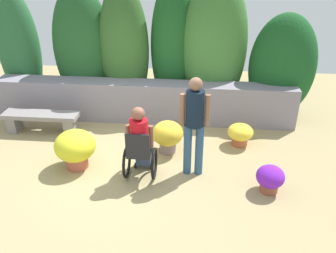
{
  "coord_description": "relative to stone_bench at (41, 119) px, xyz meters",
  "views": [
    {
      "loc": [
        1.24,
        -5.35,
        3.62
      ],
      "look_at": [
        0.73,
        0.03,
        0.85
      ],
      "focal_mm": 38.07,
      "sensor_mm": 36.0,
      "label": 1
    }
  ],
  "objects": [
    {
      "name": "flower_pot_red_accent",
      "position": [
        4.18,
        -0.17,
        -0.04
      ],
      "size": [
        0.51,
        0.51,
        0.45
      ],
      "color": "#AF5933",
      "rests_on": "ground"
    },
    {
      "name": "stone_retaining_wall",
      "position": [
        2.1,
        0.82,
        0.16
      ],
      "size": [
        6.7,
        0.53,
        0.91
      ],
      "primitive_type": "cube",
      "color": "gray",
      "rests_on": "ground"
    },
    {
      "name": "hedge_backdrop",
      "position": [
        2.4,
        1.46,
        1.14
      ],
      "size": [
        7.39,
        1.18,
        3.17
      ],
      "color": "#2A6437",
      "rests_on": "ground"
    },
    {
      "name": "flower_pot_terracotta_by_wall",
      "position": [
        4.54,
        -1.66,
        -0.05
      ],
      "size": [
        0.46,
        0.46,
        0.46
      ],
      "color": "brown",
      "rests_on": "ground"
    },
    {
      "name": "flower_pot_small_foreground",
      "position": [
        2.76,
        -0.57,
        0.07
      ],
      "size": [
        0.59,
        0.59,
        0.64
      ],
      "color": "gray",
      "rests_on": "ground"
    },
    {
      "name": "person_in_wheelchair",
      "position": [
        2.38,
        -1.42,
        0.33
      ],
      "size": [
        0.53,
        0.66,
        1.33
      ],
      "rotation": [
        0.0,
        0.0,
        -0.02
      ],
      "color": "black",
      "rests_on": "ground"
    },
    {
      "name": "ground_plane",
      "position": [
        2.1,
        -1.19,
        -0.3
      ],
      "size": [
        11.56,
        11.56,
        0.0
      ],
      "primitive_type": "plane",
      "color": "tan"
    },
    {
      "name": "person_standing_companion",
      "position": [
        3.27,
        -1.25,
        0.73
      ],
      "size": [
        0.49,
        0.3,
        1.78
      ],
      "rotation": [
        0.0,
        0.0,
        0.22
      ],
      "color": "#2E5176",
      "rests_on": "ground"
    },
    {
      "name": "flower_pot_purple_near",
      "position": [
        1.18,
        -1.25,
        0.1
      ],
      "size": [
        0.73,
        0.73,
        0.72
      ],
      "color": "#B75944",
      "rests_on": "ground"
    },
    {
      "name": "stone_bench",
      "position": [
        0.0,
        0.0,
        0.0
      ],
      "size": [
        1.61,
        0.41,
        0.44
      ],
      "rotation": [
        0.0,
        0.0,
        -0.02
      ],
      "color": "gray",
      "rests_on": "ground"
    }
  ]
}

